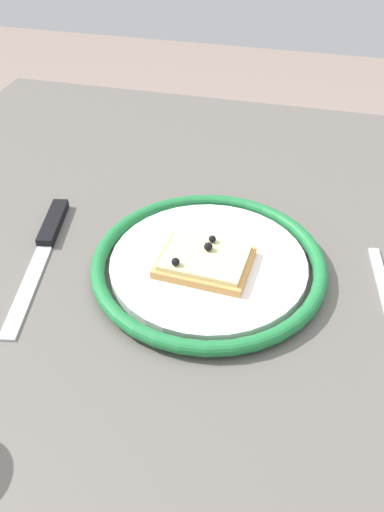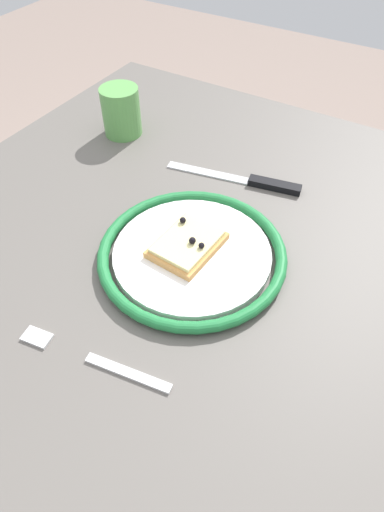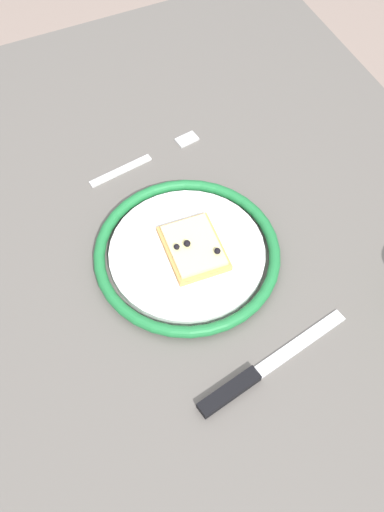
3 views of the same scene
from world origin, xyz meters
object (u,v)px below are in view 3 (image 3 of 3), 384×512
Objects in this scene: dining_table at (176,267)px; fork at (146,159)px; plate at (189,253)px; knife at (249,378)px; pizza_slice_near at (194,247)px.

dining_table is 5.40× the size of fork.
plate reaches higher than knife.
pizza_slice_near is (0.05, 0.01, 0.12)m from dining_table.
knife is at bearing -1.06° from dining_table.
plate is 1.36× the size of fork.
plate is (0.05, 0.00, 0.11)m from dining_table.
plate is 0.21m from knife.
pizza_slice_near reaches higher than dining_table.
knife reaches higher than dining_table.
dining_table is at bearing -177.02° from plate.
dining_table is 0.19m from fork.
dining_table is 3.98× the size of plate.
pizza_slice_near reaches higher than plate.
pizza_slice_near is at bearing 69.99° from plate.
fork is at bearing 176.91° from knife.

